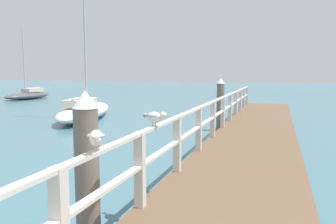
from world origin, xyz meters
name	(u,v)px	position (x,y,z in m)	size (l,w,h in m)	color
pier_deck	(254,141)	(0.00, 9.95, 0.21)	(2.26, 19.89, 0.42)	brown
pier_railing	(218,111)	(-1.05, 9.95, 1.03)	(0.12, 18.41, 0.99)	beige
dock_piling_near	(87,175)	(-1.43, 3.49, 0.99)	(0.29, 0.29, 1.96)	#6B6056
dock_piling_far	(220,104)	(-1.43, 12.62, 0.99)	(0.29, 0.29, 1.96)	#6B6056
seagull_foreground	(96,137)	(-1.05, 3.06, 1.54)	(0.26, 0.45, 0.21)	white
seagull_background	(155,116)	(-1.04, 4.66, 1.54)	(0.45, 0.26, 0.21)	white
boat_0	(85,110)	(-7.98, 13.78, 0.43)	(3.43, 6.43, 8.61)	white
boat_2	(28,95)	(-18.96, 22.68, 0.35)	(1.84, 4.67, 5.61)	#4C4C51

